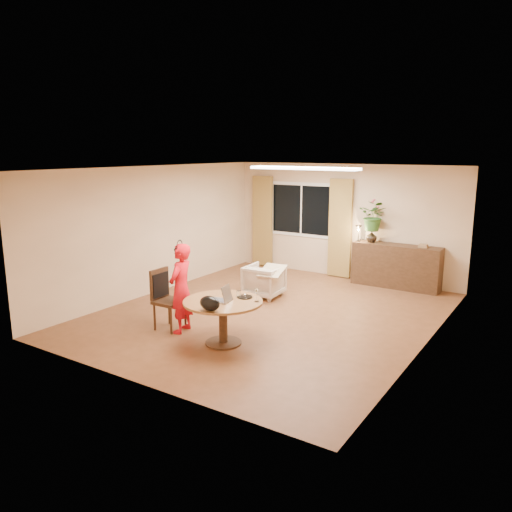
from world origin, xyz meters
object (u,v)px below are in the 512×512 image
(child, at_px, (181,288))
(armchair, at_px, (264,281))
(dining_table, at_px, (223,310))
(dining_chair, at_px, (169,300))
(sideboard, at_px, (396,266))

(child, height_order, armchair, child)
(dining_table, xyz_separation_m, dining_chair, (-1.12, 0.03, -0.04))
(dining_chair, distance_m, child, 0.33)
(dining_chair, xyz_separation_m, armchair, (0.31, 2.44, -0.18))
(dining_table, xyz_separation_m, sideboard, (1.20, 4.60, -0.08))
(dining_chair, height_order, child, child)
(child, relative_size, sideboard, 0.79)
(dining_table, relative_size, sideboard, 0.65)
(sideboard, bearing_deg, armchair, -133.28)
(dining_table, relative_size, child, 0.83)
(child, bearing_deg, dining_table, 74.26)
(child, bearing_deg, sideboard, 143.35)
(child, relative_size, armchair, 2.05)
(dining_chair, xyz_separation_m, child, (0.24, 0.02, 0.23))
(armchair, bearing_deg, sideboard, -137.30)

